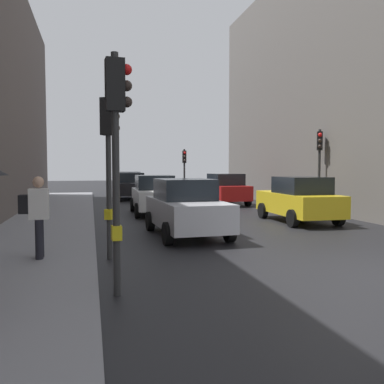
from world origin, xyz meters
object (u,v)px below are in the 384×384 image
at_px(car_white_compact, 155,195).
at_px(car_red_sedan, 224,189).
at_px(traffic_light_far_median, 184,164).
at_px(car_yellow_taxi, 299,199).
at_px(traffic_light_mid_street, 319,156).
at_px(traffic_light_near_left, 117,130).
at_px(car_blue_van, 130,183).
at_px(car_silver_hatchback, 186,207).
at_px(traffic_light_near_right, 109,146).
at_px(pedestrian_with_black_backpack, 37,212).
at_px(car_dark_suv, 131,186).

relative_size(car_white_compact, car_red_sedan, 1.00).
relative_size(traffic_light_far_median, car_yellow_taxi, 0.79).
bearing_deg(traffic_light_mid_street, car_red_sedan, 115.83).
distance_m(car_white_compact, car_red_sedan, 5.98).
xyz_separation_m(traffic_light_near_left, car_blue_van, (2.63, 26.68, -1.86)).
relative_size(traffic_light_near_left, car_silver_hatchback, 0.93).
height_order(traffic_light_near_right, pedestrian_with_black_backpack, traffic_light_near_right).
xyz_separation_m(car_dark_suv, car_red_sedan, (4.77, -5.29, 0.00)).
height_order(traffic_light_near_left, car_white_compact, traffic_light_near_left).
relative_size(car_white_compact, car_blue_van, 1.00).
height_order(traffic_light_near_right, traffic_light_near_left, traffic_light_near_left).
bearing_deg(car_yellow_taxi, traffic_light_mid_street, 45.88).
xyz_separation_m(traffic_light_near_right, car_red_sedan, (6.98, 12.74, -1.74)).
xyz_separation_m(car_dark_suv, pedestrian_with_black_backpack, (-3.77, -18.27, 0.29)).
relative_size(traffic_light_near_left, car_red_sedan, 0.94).
bearing_deg(car_yellow_taxi, car_silver_hatchback, -157.60).
xyz_separation_m(traffic_light_near_right, car_dark_suv, (2.21, 18.04, -1.74)).
relative_size(traffic_light_near_right, car_white_compact, 0.89).
bearing_deg(car_white_compact, traffic_light_mid_street, -13.27).
xyz_separation_m(traffic_light_near_left, car_silver_hatchback, (2.44, 5.58, -1.86)).
distance_m(car_dark_suv, car_yellow_taxi, 14.15).
bearing_deg(car_blue_van, car_dark_suv, -94.11).
bearing_deg(car_yellow_taxi, car_dark_suv, 111.55).
bearing_deg(traffic_light_near_right, traffic_light_far_median, 72.01).
relative_size(car_silver_hatchback, pedestrian_with_black_backpack, 2.41).
distance_m(traffic_light_far_median, car_red_sedan, 5.46).
bearing_deg(traffic_light_near_right, traffic_light_near_left, -89.96).
height_order(traffic_light_far_median, traffic_light_mid_street, traffic_light_mid_street).
bearing_deg(traffic_light_near_left, car_white_compact, 78.43).
height_order(traffic_light_near_left, car_blue_van, traffic_light_near_left).
height_order(traffic_light_near_left, car_silver_hatchback, traffic_light_near_left).
relative_size(traffic_light_mid_street, car_white_compact, 0.90).
xyz_separation_m(traffic_light_near_left, traffic_light_far_median, (5.80, 20.63, -0.41)).
height_order(traffic_light_mid_street, car_dark_suv, traffic_light_mid_street).
relative_size(traffic_light_mid_street, car_dark_suv, 0.89).
height_order(car_silver_hatchback, pedestrian_with_black_backpack, pedestrian_with_black_backpack).
bearing_deg(traffic_light_near_left, pedestrian_with_black_backpack, 121.74).
xyz_separation_m(traffic_light_near_right, traffic_light_mid_street, (9.67, 7.20, 0.03)).
bearing_deg(traffic_light_far_median, car_blue_van, 117.66).
height_order(traffic_light_near_left, traffic_light_mid_street, traffic_light_near_left).
bearing_deg(car_silver_hatchback, car_blue_van, 89.48).
xyz_separation_m(traffic_light_near_left, car_white_compact, (2.39, 11.67, -1.86)).
distance_m(car_blue_van, pedestrian_with_black_backpack, 24.52).
relative_size(car_silver_hatchback, car_red_sedan, 1.01).
bearing_deg(traffic_light_far_median, car_white_compact, -110.85).
xyz_separation_m(traffic_light_near_right, car_blue_van, (2.63, 23.93, -1.74)).
bearing_deg(pedestrian_with_black_backpack, car_silver_hatchback, 37.38).
distance_m(traffic_light_near_left, car_yellow_taxi, 10.79).
bearing_deg(traffic_light_near_right, car_dark_suv, 83.02).
bearing_deg(pedestrian_with_black_backpack, traffic_light_mid_street, 33.50).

